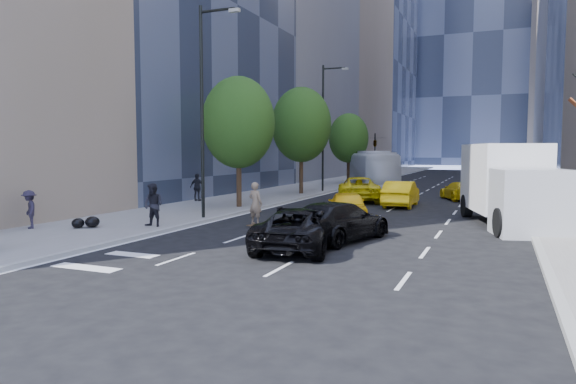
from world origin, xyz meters
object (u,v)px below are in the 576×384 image
at_px(black_sedan_lincoln, 301,228).
at_px(city_bus, 371,169).
at_px(black_sedan_mercedes, 338,221).
at_px(box_truck, 509,184).
at_px(skateboarder, 255,206).

distance_m(black_sedan_lincoln, city_bus, 30.19).
height_order(black_sedan_mercedes, box_truck, box_truck).
xyz_separation_m(black_sedan_lincoln, black_sedan_mercedes, (0.70, 2.00, 0.03)).
relative_size(skateboarder, black_sedan_lincoln, 0.36).
distance_m(black_sedan_mercedes, box_truck, 9.05).
bearing_deg(skateboarder, city_bus, -75.76).
bearing_deg(black_sedan_mercedes, skateboarder, -8.91).
height_order(black_sedan_mercedes, city_bus, city_bus).
bearing_deg(black_sedan_lincoln, box_truck, -133.36).
distance_m(skateboarder, black_sedan_lincoln, 5.45).
distance_m(black_sedan_lincoln, black_sedan_mercedes, 2.12).
bearing_deg(black_sedan_lincoln, black_sedan_mercedes, -115.62).
relative_size(black_sedan_mercedes, city_bus, 0.42).
relative_size(black_sedan_mercedes, box_truck, 0.63).
bearing_deg(black_sedan_mercedes, city_bus, -63.52).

